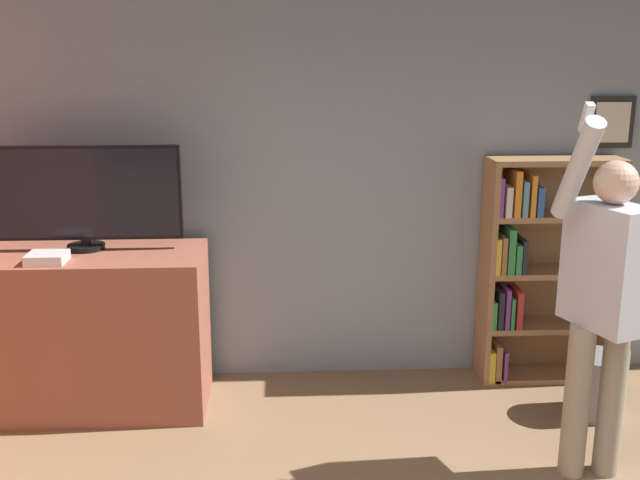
{
  "coord_description": "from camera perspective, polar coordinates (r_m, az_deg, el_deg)",
  "views": [
    {
      "loc": [
        -0.69,
        -1.77,
        2.14
      ],
      "look_at": [
        -0.49,
        2.01,
        1.16
      ],
      "focal_mm": 42.0,
      "sensor_mm": 36.0,
      "label": 1
    }
  ],
  "objects": [
    {
      "name": "waste_bin",
      "position": [
        4.83,
        20.25,
        -10.29
      ],
      "size": [
        0.32,
        0.32,
        0.38
      ],
      "color": "gray",
      "rests_on": "ground_plane"
    },
    {
      "name": "wall_back",
      "position": [
        4.84,
        5.23,
        5.05
      ],
      "size": [
        7.17,
        0.09,
        2.7
      ],
      "color": "gray",
      "rests_on": "ground_plane"
    },
    {
      "name": "tv_ledge",
      "position": [
        4.75,
        -17.2,
        -6.61
      ],
      "size": [
        1.4,
        0.65,
        0.97
      ],
      "color": "#93513D",
      "rests_on": "ground_plane"
    },
    {
      "name": "game_console",
      "position": [
        4.46,
        -20.08,
        -1.29
      ],
      "size": [
        0.21,
        0.19,
        0.06
      ],
      "color": "white",
      "rests_on": "tv_ledge"
    },
    {
      "name": "television",
      "position": [
        4.61,
        -17.68,
        3.23
      ],
      "size": [
        1.16,
        0.22,
        0.62
      ],
      "color": "black",
      "rests_on": "tv_ledge"
    },
    {
      "name": "bookshelf",
      "position": [
        5.03,
        16.09,
        -2.1
      ],
      "size": [
        0.84,
        0.28,
        1.47
      ],
      "color": "#997047",
      "rests_on": "ground_plane"
    },
    {
      "name": "person",
      "position": [
        3.89,
        20.92,
        -3.77
      ],
      "size": [
        0.57,
        0.55,
        1.91
      ],
      "rotation": [
        0.0,
        0.0,
        -1.22
      ],
      "color": "gray",
      "rests_on": "ground_plane"
    }
  ]
}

